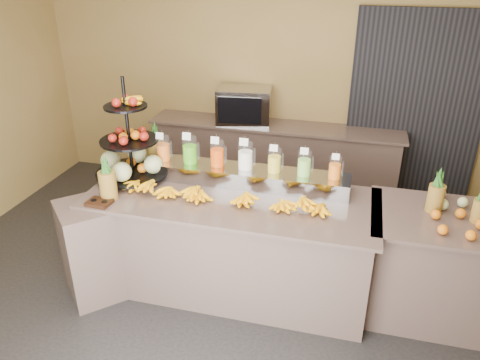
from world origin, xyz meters
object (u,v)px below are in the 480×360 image
at_px(condiment_caddy, 99,203).
at_px(right_fruit_pile, 455,214).
at_px(banana_heap, 223,192).
at_px(pitcher_tray, 245,176).
at_px(fruit_stand, 135,154).
at_px(oven_warmer, 244,105).

xyz_separation_m(condiment_caddy, right_fruit_pile, (2.81, 0.45, 0.06)).
height_order(condiment_caddy, right_fruit_pile, right_fruit_pile).
xyz_separation_m(banana_heap, condiment_caddy, (-0.97, -0.34, -0.05)).
height_order(pitcher_tray, fruit_stand, fruit_stand).
bearing_deg(banana_heap, condiment_caddy, -160.60).
bearing_deg(fruit_stand, condiment_caddy, -105.42).
distance_m(banana_heap, right_fruit_pile, 1.84).
relative_size(pitcher_tray, oven_warmer, 2.87).
height_order(pitcher_tray, banana_heap, banana_heap).
bearing_deg(banana_heap, right_fruit_pile, 3.36).
relative_size(banana_heap, fruit_stand, 1.97).
bearing_deg(banana_heap, pitcher_tray, 72.14).
relative_size(banana_heap, oven_warmer, 2.89).
bearing_deg(oven_warmer, fruit_stand, -114.52).
relative_size(fruit_stand, right_fruit_pile, 2.19).
relative_size(fruit_stand, condiment_caddy, 4.77).
height_order(pitcher_tray, right_fruit_pile, right_fruit_pile).
xyz_separation_m(condiment_caddy, oven_warmer, (0.65, 2.35, 0.20)).
bearing_deg(fruit_stand, oven_warmer, 65.87).
bearing_deg(oven_warmer, pitcher_tray, -82.65).
bearing_deg(fruit_stand, right_fruit_pile, -8.87).
bearing_deg(right_fruit_pile, pitcher_tray, 172.33).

